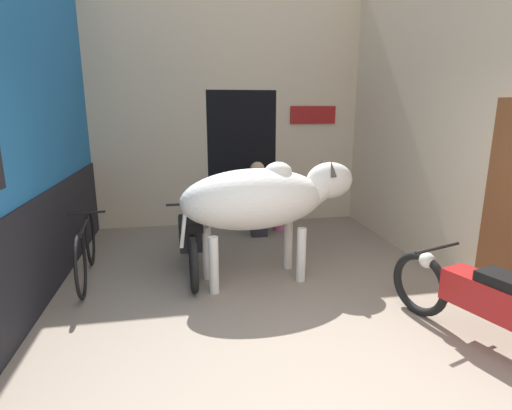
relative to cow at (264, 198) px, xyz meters
The scene contains 9 objects.
wall_left_shopfront 2.64m from the cow, behind, with size 0.25×4.71×4.04m.
wall_back_with_doorway 2.82m from the cow, 90.44° to the left, with size 4.54×0.93×4.04m.
wall_right_with_door 2.46m from the cow, ahead, with size 0.22×4.71×4.04m.
cow is the anchor object (origin of this frame).
motorcycle_near 2.43m from the cow, 48.71° to the right, with size 0.80×1.96×0.76m.
motorcycle_far 1.11m from the cow, 152.16° to the left, with size 0.58×1.93×0.75m.
bicycle 2.20m from the cow, 169.86° to the left, with size 0.44×1.73×0.73m.
shopkeeper_seated 1.79m from the cow, 81.59° to the left, with size 0.36×0.34×1.18m.
plastic_stool 2.13m from the cow, 70.32° to the left, with size 0.32×0.32×0.38m.
Camera 1 is at (-0.78, -2.15, 2.00)m, focal length 28.00 mm.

